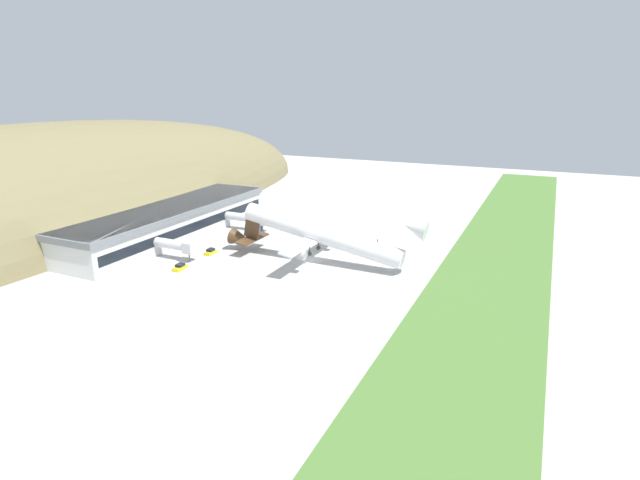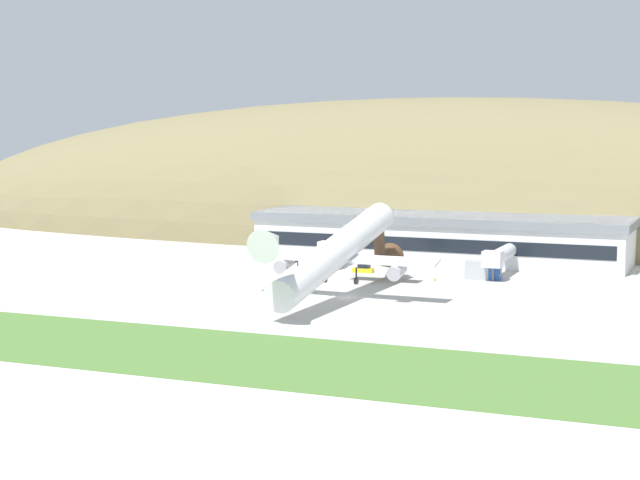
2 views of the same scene
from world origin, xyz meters
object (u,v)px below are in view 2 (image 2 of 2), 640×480
at_px(terminal_building, 442,234).
at_px(service_car_1, 297,266).
at_px(jetway_1, 499,256).
at_px(service_car_0, 363,269).
at_px(fuel_truck, 482,271).
at_px(jetway_0, 336,247).
at_px(traffic_cone_0, 435,279).
at_px(cargo_airplane, 338,253).

height_order(terminal_building, service_car_1, terminal_building).
bearing_deg(jetway_1, service_car_1, -174.10).
relative_size(service_car_0, fuel_truck, 0.61).
bearing_deg(terminal_building, jetway_0, -133.02).
distance_m(terminal_building, jetway_1, 24.84).
bearing_deg(traffic_cone_0, fuel_truck, 31.63).
xyz_separation_m(fuel_truck, traffic_cone_0, (-7.45, -4.59, -1.28)).
height_order(service_car_0, fuel_truck, fuel_truck).
distance_m(jetway_1, service_car_0, 25.41).
height_order(terminal_building, service_car_0, terminal_building).
xyz_separation_m(jetway_1, traffic_cone_0, (-9.70, -8.02, -3.71)).
bearing_deg(service_car_0, cargo_airplane, -77.63).
relative_size(service_car_1, traffic_cone_0, 7.23).
xyz_separation_m(terminal_building, jetway_0, (-16.23, -17.39, -1.37)).
bearing_deg(fuel_truck, jetway_1, 56.75).
height_order(jetway_0, service_car_1, jetway_0).
height_order(jetway_1, cargo_airplane, cargo_airplane).
height_order(service_car_0, service_car_1, service_car_1).
distance_m(cargo_airplane, service_car_1, 35.77).
distance_m(cargo_airplane, fuel_truck, 34.18).
bearing_deg(jetway_1, service_car_0, -172.40).
xyz_separation_m(cargo_airplane, fuel_truck, (16.22, 29.49, -5.92)).
xyz_separation_m(terminal_building, fuel_truck, (13.87, -22.29, -3.80)).
bearing_deg(cargo_airplane, fuel_truck, 61.19).
height_order(jetway_0, jetway_1, same).
relative_size(terminal_building, cargo_airplane, 1.37).
bearing_deg(service_car_1, jetway_1, 5.90).
height_order(jetway_1, traffic_cone_0, jetway_1).
relative_size(fuel_truck, traffic_cone_0, 11.16).
height_order(cargo_airplane, service_car_1, cargo_airplane).
height_order(jetway_1, service_car_1, jetway_1).
relative_size(cargo_airplane, traffic_cone_0, 95.45).
bearing_deg(jetway_0, cargo_airplane, -68.03).
bearing_deg(service_car_0, service_car_1, -177.32).
bearing_deg(service_car_0, terminal_building, 68.27).
relative_size(jetway_0, fuel_truck, 1.97).
height_order(terminal_building, fuel_truck, terminal_building).
distance_m(jetway_0, service_car_1, 8.74).
height_order(cargo_airplane, service_car_0, cargo_airplane).
distance_m(jetway_1, cargo_airplane, 37.91).
relative_size(service_car_0, service_car_1, 0.94).
xyz_separation_m(cargo_airplane, traffic_cone_0, (8.77, 24.90, -7.20)).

